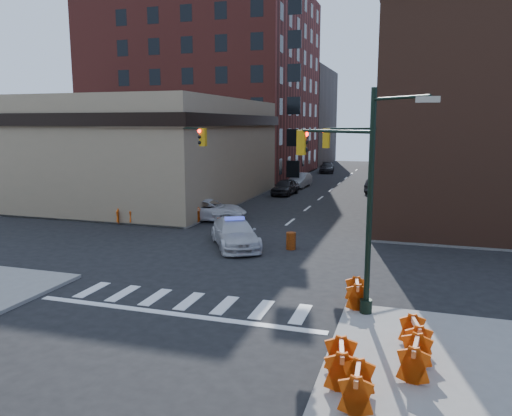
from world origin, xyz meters
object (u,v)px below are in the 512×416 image
Objects in this scene: pedestrian_b at (155,203)px; pedestrian_a at (128,210)px; barricade_se_a at (357,294)px; parked_car_enear at (375,186)px; parked_car_wnear at (285,187)px; pickup at (209,210)px; parked_car_wfar at (300,180)px; police_car at (235,233)px; barricade_nw_a at (192,214)px; barrel_road at (291,241)px; barrel_bank at (221,225)px.

pedestrian_a is at bearing -102.37° from pedestrian_b.
parked_car_enear is at bearing -5.77° from barricade_se_a.
barricade_se_a is (10.13, -28.94, -0.15)m from parked_car_wnear.
pedestrian_b is 21.79m from barricade_se_a.
pickup is 4.34× the size of barricade_se_a.
pedestrian_a is 2.74m from pedestrian_b.
parked_car_wfar is 2.50× the size of pedestrian_b.
police_car reaches higher than barricade_se_a.
pedestrian_a reaches higher than pickup.
pickup is (-4.50, 6.80, -0.03)m from police_car.
parked_car_enear is 3.23× the size of barricade_nw_a.
barricade_nw_a is at bearing 148.82° from barrel_road.
parked_car_wfar is at bearing 112.74° from pedestrian_a.
barricade_nw_a is at bearing -96.13° from parked_car_wnear.
parked_car_enear is (8.27, 4.25, -0.09)m from parked_car_wnear.
parked_car_wfar is (-2.35, 27.33, -0.01)m from police_car.
parked_car_enear is at bearing 69.68° from barrel_bank.
police_car is at bearing -156.13° from pickup.
pickup is at bearing 30.92° from barricade_se_a.
barrel_road is at bearing 88.69° from parked_car_enear.
barrel_road is (11.87, -6.19, -0.62)m from pedestrian_b.
barricade_nw_a is at bearing 59.80° from pedestrian_a.
parked_car_enear reaches higher than barrel_road.
barricade_se_a is at bearing 4.85° from pedestrian_a.
parked_car_wfar is 36.53m from barricade_se_a.
pedestrian_a reaches higher than barrel_road.
parked_car_enear reaches higher than barricade_nw_a.
parked_car_enear is 23.35m from barrel_bank.
parked_car_wnear is 15.87m from pedestrian_b.
parked_car_wfar is at bearing 101.60° from barrel_road.
parked_car_wfar reaches higher than pickup.
barrel_bank is at bearing -85.61° from parked_car_wnear.
pedestrian_a is at bearing 59.54° from parked_car_enear.
pedestrian_b is at bearing 83.55° from pickup.
police_car is 4.20m from barrel_bank.
pickup is 1.21× the size of parked_car_wnear.
parked_car_enear is at bearing 46.62° from police_car.
pedestrian_a is at bearing 111.27° from pickup.
pedestrian_a is 1.67× the size of barrel_road.
pedestrian_b is at bearing 57.12° from parked_car_enear.
barrel_road is 9.80m from barricade_nw_a.
barrel_bank is at bearing -155.50° from pickup.
pedestrian_a is at bearing 164.24° from barrel_road.
parked_car_enear is 22.80m from barricade_nw_a.
pickup is 1.52m from barricade_nw_a.
pickup is 6.23× the size of barrel_bank.
barricade_nw_a is (-11.04, -19.96, -0.05)m from parked_car_enear.
pedestrian_b is (-6.34, -20.76, 0.32)m from parked_car_wfar.
parked_car_wnear is 21.52m from barrel_road.
pickup is 5.73× the size of barrel_road.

